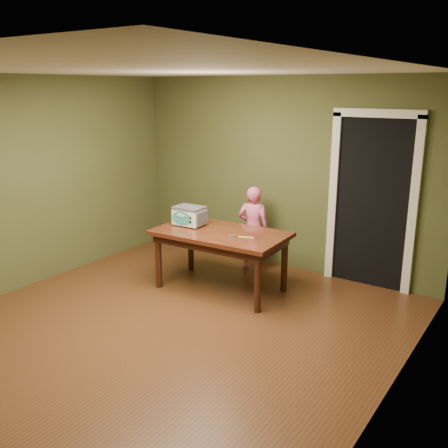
% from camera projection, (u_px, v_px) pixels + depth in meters
% --- Properties ---
extents(floor, '(5.00, 5.00, 0.00)m').
position_uv_depth(floor, '(161.00, 332.00, 5.15)').
color(floor, '#533017').
rests_on(floor, ground).
extents(room_shell, '(4.52, 5.02, 2.61)m').
position_uv_depth(room_shell, '(155.00, 168.00, 4.70)').
color(room_shell, '#49512B').
rests_on(room_shell, ground).
extents(doorway, '(1.10, 0.66, 2.25)m').
position_uv_depth(doorway, '(379.00, 199.00, 6.38)').
color(doorway, black).
rests_on(doorway, ground).
extents(dining_table, '(1.64, 0.98, 0.75)m').
position_uv_depth(dining_table, '(221.00, 239.00, 6.09)').
color(dining_table, '#3D160E').
rests_on(dining_table, floor).
extents(toy_oven, '(0.41, 0.29, 0.25)m').
position_uv_depth(toy_oven, '(189.00, 215.00, 6.30)').
color(toy_oven, '#4C4F54').
rests_on(toy_oven, dining_table).
extents(baking_pan, '(0.10, 0.10, 0.02)m').
position_uv_depth(baking_pan, '(232.00, 236.00, 5.84)').
color(baking_pan, silver).
rests_on(baking_pan, dining_table).
extents(spatula, '(0.18, 0.08, 0.01)m').
position_uv_depth(spatula, '(246.00, 237.00, 5.82)').
color(spatula, '#F7CA6B').
rests_on(spatula, dining_table).
extents(child, '(0.49, 0.39, 1.18)m').
position_uv_depth(child, '(253.00, 229.00, 6.77)').
color(child, '#E35D89').
rests_on(child, floor).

